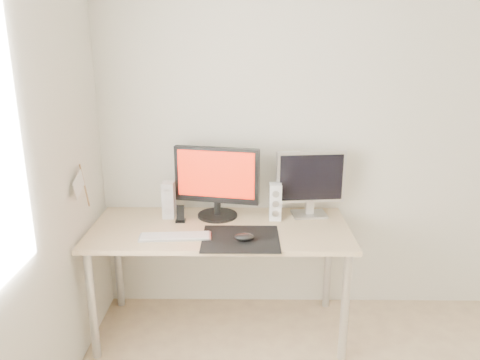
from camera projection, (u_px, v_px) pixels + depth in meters
name	position (u px, v px, depth m)	size (l,w,h in m)	color
wall_back	(362.00, 133.00, 3.10)	(3.50, 3.50, 0.00)	silver
mousepad	(241.00, 239.00, 2.72)	(0.45, 0.40, 0.00)	black
mouse	(244.00, 237.00, 2.69)	(0.12, 0.07, 0.04)	black
desk	(220.00, 238.00, 2.92)	(1.60, 0.70, 0.73)	#D1B587
main_monitor	(217.00, 180.00, 2.99)	(0.55, 0.31, 0.47)	black
second_monitor	(311.00, 180.00, 3.02)	(0.45, 0.18, 0.43)	silver
speaker_left	(169.00, 200.00, 3.03)	(0.08, 0.09, 0.24)	silver
speaker_right	(275.00, 202.00, 2.99)	(0.08, 0.09, 0.24)	white
keyboard	(175.00, 236.00, 2.74)	(0.43, 0.15, 0.02)	#ABABAD
phone_dock	(180.00, 217.00, 2.97)	(0.06, 0.05, 0.11)	black
pennant	(81.00, 184.00, 2.68)	(0.01, 0.23, 0.29)	#A57F54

